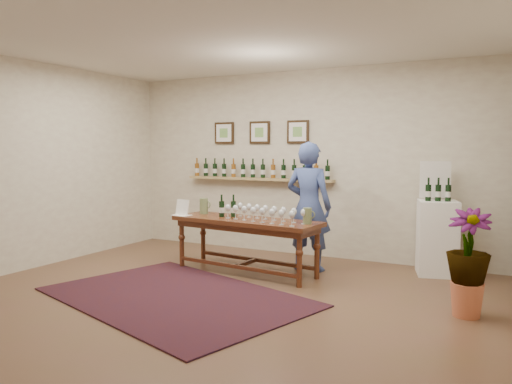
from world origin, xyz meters
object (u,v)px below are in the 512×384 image
at_px(display_pedestal, 437,238).
at_px(potted_plant, 468,263).
at_px(tasting_table, 246,227).
at_px(person, 309,206).

relative_size(display_pedestal, potted_plant, 1.06).
bearing_deg(tasting_table, person, 44.53).
bearing_deg(person, display_pedestal, -159.80).
bearing_deg(tasting_table, display_pedestal, 31.48).
xyz_separation_m(potted_plant, person, (-2.05, 1.05, 0.33)).
height_order(display_pedestal, potted_plant, display_pedestal).
distance_m(display_pedestal, person, 1.70).
distance_m(tasting_table, display_pedestal, 2.47).
bearing_deg(display_pedestal, person, -161.35).
xyz_separation_m(tasting_table, potted_plant, (2.72, -0.52, -0.08)).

